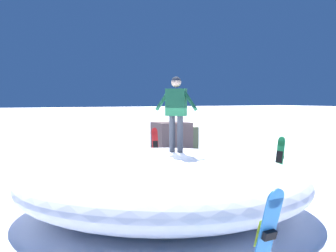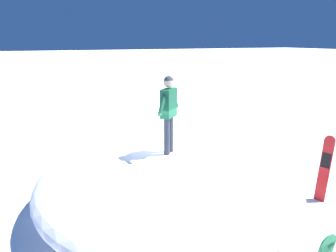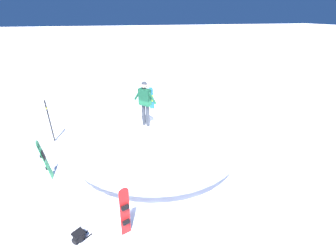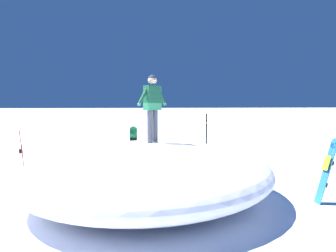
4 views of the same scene
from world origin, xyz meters
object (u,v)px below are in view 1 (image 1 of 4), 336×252
at_px(snowboarder_standing, 176,107).
at_px(snowboard_tertiary_upright, 156,152).
at_px(backpack_near, 190,171).
at_px(snowboard_secondary_upright, 279,162).
at_px(snowboard_primary_upright, 264,247).

height_order(snowboarder_standing, snowboard_tertiary_upright, snowboarder_standing).
bearing_deg(snowboard_tertiary_upright, snowboarder_standing, 72.07).
height_order(snowboarder_standing, backpack_near, snowboarder_standing).
bearing_deg(snowboard_secondary_upright, backpack_near, -66.69).
bearing_deg(snowboard_tertiary_upright, snowboard_primary_upright, 74.40).
height_order(snowboard_tertiary_upright, backpack_near, snowboard_tertiary_upright).
relative_size(snowboarder_standing, snowboard_primary_upright, 1.09).
height_order(snowboarder_standing, snowboard_primary_upright, snowboarder_standing).
xyz_separation_m(snowboarder_standing, snowboard_primary_upright, (1.03, 4.28, -1.69)).
bearing_deg(snowboarder_standing, snowboard_primary_upright, 76.50).
bearing_deg(snowboard_tertiary_upright, snowboard_secondary_upright, 128.78).
distance_m(snowboard_primary_upright, snowboard_secondary_upright, 6.84).
xyz_separation_m(snowboard_primary_upright, backpack_near, (-3.52, -7.89, -0.68)).
distance_m(snowboarder_standing, snowboard_primary_upright, 4.72).
bearing_deg(snowboard_tertiary_upright, backpack_near, 172.73).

